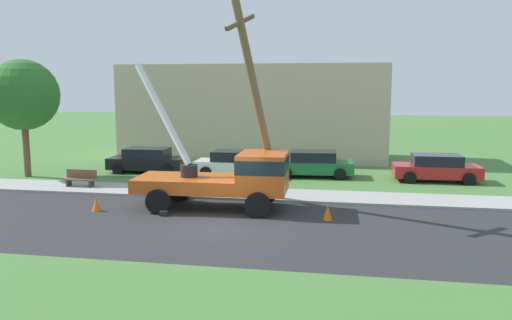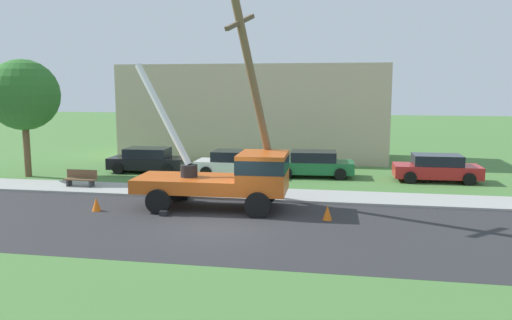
{
  "view_description": "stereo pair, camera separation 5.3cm",
  "coord_description": "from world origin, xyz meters",
  "px_view_note": "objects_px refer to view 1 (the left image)",
  "views": [
    {
      "loc": [
        4.42,
        -17.46,
        5.05
      ],
      "look_at": [
        0.6,
        4.01,
        1.85
      ],
      "focal_mm": 35.91,
      "sensor_mm": 36.0,
      "label": 1
    },
    {
      "loc": [
        4.48,
        -17.45,
        5.05
      ],
      "look_at": [
        0.6,
        4.01,
        1.85
      ],
      "focal_mm": 35.91,
      "sensor_mm": 36.0,
      "label": 2
    }
  ],
  "objects_px": {
    "utility_truck": "(232,175)",
    "traffic_cone_curbside": "(258,199)",
    "parked_sedan_green": "(313,164)",
    "parked_sedan_white": "(235,163)",
    "park_bench": "(81,179)",
    "roadside_tree_near": "(23,95)",
    "traffic_cone_behind": "(96,204)",
    "parked_sedan_red": "(436,168)",
    "parked_sedan_black": "(147,160)",
    "leaning_utility_pole": "(257,102)",
    "traffic_cone_ahead": "(328,213)"
  },
  "relations": [
    {
      "from": "parked_sedan_green",
      "to": "roadside_tree_near",
      "type": "height_order",
      "value": "roadside_tree_near"
    },
    {
      "from": "leaning_utility_pole",
      "to": "parked_sedan_red",
      "type": "bearing_deg",
      "value": 41.52
    },
    {
      "from": "leaning_utility_pole",
      "to": "parked_sedan_red",
      "type": "distance_m",
      "value": 11.68
    },
    {
      "from": "traffic_cone_ahead",
      "to": "traffic_cone_curbside",
      "type": "height_order",
      "value": "same"
    },
    {
      "from": "utility_truck",
      "to": "traffic_cone_behind",
      "type": "height_order",
      "value": "utility_truck"
    },
    {
      "from": "leaning_utility_pole",
      "to": "parked_sedan_white",
      "type": "height_order",
      "value": "leaning_utility_pole"
    },
    {
      "from": "traffic_cone_behind",
      "to": "park_bench",
      "type": "relative_size",
      "value": 0.35
    },
    {
      "from": "utility_truck",
      "to": "parked_sedan_black",
      "type": "xyz_separation_m",
      "value": [
        -6.85,
        7.91,
        -0.7
      ]
    },
    {
      "from": "parked_sedan_green",
      "to": "parked_sedan_red",
      "type": "height_order",
      "value": "same"
    },
    {
      "from": "utility_truck",
      "to": "parked_sedan_red",
      "type": "bearing_deg",
      "value": 40.34
    },
    {
      "from": "leaning_utility_pole",
      "to": "park_bench",
      "type": "xyz_separation_m",
      "value": [
        -9.27,
        2.36,
        -3.89
      ]
    },
    {
      "from": "parked_sedan_green",
      "to": "parked_sedan_white",
      "type": "bearing_deg",
      "value": -172.07
    },
    {
      "from": "traffic_cone_behind",
      "to": "leaning_utility_pole",
      "type": "bearing_deg",
      "value": 16.25
    },
    {
      "from": "utility_truck",
      "to": "parked_sedan_red",
      "type": "distance_m",
      "value": 12.19
    },
    {
      "from": "parked_sedan_black",
      "to": "parked_sedan_green",
      "type": "distance_m",
      "value": 9.63
    },
    {
      "from": "leaning_utility_pole",
      "to": "parked_sedan_white",
      "type": "xyz_separation_m",
      "value": [
        -2.49,
        7.01,
        -3.64
      ]
    },
    {
      "from": "utility_truck",
      "to": "traffic_cone_curbside",
      "type": "xyz_separation_m",
      "value": [
        0.94,
        0.87,
        -1.13
      ]
    },
    {
      "from": "utility_truck",
      "to": "park_bench",
      "type": "bearing_deg",
      "value": 160.88
    },
    {
      "from": "traffic_cone_behind",
      "to": "parked_sedan_white",
      "type": "bearing_deg",
      "value": 66.76
    },
    {
      "from": "traffic_cone_ahead",
      "to": "park_bench",
      "type": "height_order",
      "value": "park_bench"
    },
    {
      "from": "parked_sedan_black",
      "to": "roadside_tree_near",
      "type": "bearing_deg",
      "value": -156.88
    },
    {
      "from": "parked_sedan_black",
      "to": "park_bench",
      "type": "distance_m",
      "value": 5.24
    },
    {
      "from": "utility_truck",
      "to": "traffic_cone_curbside",
      "type": "bearing_deg",
      "value": 42.95
    },
    {
      "from": "traffic_cone_behind",
      "to": "parked_sedan_red",
      "type": "height_order",
      "value": "parked_sedan_red"
    },
    {
      "from": "traffic_cone_curbside",
      "to": "parked_sedan_black",
      "type": "xyz_separation_m",
      "value": [
        -7.79,
        7.04,
        0.43
      ]
    },
    {
      "from": "parked_sedan_green",
      "to": "parked_sedan_red",
      "type": "bearing_deg",
      "value": -2.26
    },
    {
      "from": "parked_sedan_green",
      "to": "traffic_cone_curbside",
      "type": "bearing_deg",
      "value": -104.23
    },
    {
      "from": "utility_truck",
      "to": "park_bench",
      "type": "distance_m",
      "value": 8.84
    },
    {
      "from": "roadside_tree_near",
      "to": "traffic_cone_curbside",
      "type": "bearing_deg",
      "value": -18.0
    },
    {
      "from": "traffic_cone_curbside",
      "to": "parked_sedan_white",
      "type": "relative_size",
      "value": 0.13
    },
    {
      "from": "roadside_tree_near",
      "to": "traffic_cone_behind",
      "type": "bearing_deg",
      "value": -41.49
    },
    {
      "from": "utility_truck",
      "to": "parked_sedan_green",
      "type": "relative_size",
      "value": 1.52
    },
    {
      "from": "leaning_utility_pole",
      "to": "park_bench",
      "type": "height_order",
      "value": "leaning_utility_pole"
    },
    {
      "from": "traffic_cone_behind",
      "to": "parked_sedan_red",
      "type": "bearing_deg",
      "value": 32.19
    },
    {
      "from": "traffic_cone_ahead",
      "to": "parked_sedan_black",
      "type": "distance_m",
      "value": 14.03
    },
    {
      "from": "parked_sedan_green",
      "to": "roadside_tree_near",
      "type": "distance_m",
      "value": 16.32
    },
    {
      "from": "parked_sedan_green",
      "to": "roadside_tree_near",
      "type": "relative_size",
      "value": 0.7
    },
    {
      "from": "traffic_cone_behind",
      "to": "parked_sedan_white",
      "type": "relative_size",
      "value": 0.13
    },
    {
      "from": "traffic_cone_behind",
      "to": "roadside_tree_near",
      "type": "relative_size",
      "value": 0.09
    },
    {
      "from": "utility_truck",
      "to": "park_bench",
      "type": "xyz_separation_m",
      "value": [
        -8.3,
        2.88,
        -0.95
      ]
    },
    {
      "from": "leaning_utility_pole",
      "to": "parked_sedan_green",
      "type": "xyz_separation_m",
      "value": [
        1.81,
        7.61,
        -3.64
      ]
    },
    {
      "from": "utility_truck",
      "to": "traffic_cone_ahead",
      "type": "distance_m",
      "value": 4.23
    },
    {
      "from": "traffic_cone_curbside",
      "to": "parked_sedan_black",
      "type": "relative_size",
      "value": 0.12
    },
    {
      "from": "leaning_utility_pole",
      "to": "parked_sedan_red",
      "type": "relative_size",
      "value": 1.92
    },
    {
      "from": "traffic_cone_behind",
      "to": "traffic_cone_curbside",
      "type": "xyz_separation_m",
      "value": [
        6.25,
        2.18,
        0.0
      ]
    },
    {
      "from": "parked_sedan_white",
      "to": "parked_sedan_green",
      "type": "xyz_separation_m",
      "value": [
        4.3,
        0.6,
        0.0
      ]
    },
    {
      "from": "park_bench",
      "to": "roadside_tree_near",
      "type": "relative_size",
      "value": 0.25
    },
    {
      "from": "parked_sedan_green",
      "to": "leaning_utility_pole",
      "type": "bearing_deg",
      "value": -103.38
    },
    {
      "from": "parked_sedan_red",
      "to": "parked_sedan_green",
      "type": "bearing_deg",
      "value": 177.74
    },
    {
      "from": "traffic_cone_behind",
      "to": "roadside_tree_near",
      "type": "bearing_deg",
      "value": 138.51
    }
  ]
}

